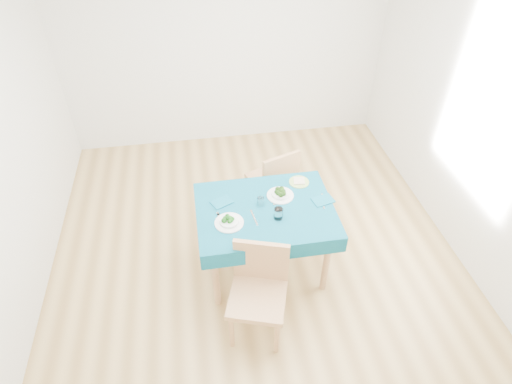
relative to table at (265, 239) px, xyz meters
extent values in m
cube|color=#9F7A42|center=(-0.06, 0.13, -0.39)|extent=(4.00, 4.50, 0.02)
cube|color=silver|center=(-0.06, 2.38, 0.97)|extent=(4.00, 0.02, 2.70)
cube|color=silver|center=(1.94, 0.13, 0.97)|extent=(0.02, 4.50, 2.70)
cube|color=#09526B|center=(0.00, 0.00, 0.00)|extent=(1.19, 0.90, 0.76)
cube|color=tan|center=(-0.18, -0.67, 0.18)|extent=(0.58, 0.60, 1.12)
cube|color=tan|center=(0.21, 0.80, 0.15)|extent=(0.55, 0.58, 1.05)
cube|color=silver|center=(-0.40, -0.07, 0.38)|extent=(0.05, 0.17, 0.00)
cube|color=silver|center=(-0.11, -0.09, 0.38)|extent=(0.04, 0.20, 0.00)
cube|color=silver|center=(0.11, 0.12, 0.38)|extent=(0.08, 0.17, 0.00)
cube|color=silver|center=(0.52, 0.02, 0.38)|extent=(0.05, 0.20, 0.00)
cube|color=#0E5D76|center=(-0.36, 0.14, 0.38)|extent=(0.21, 0.19, 0.01)
cube|color=#0E5D76|center=(0.53, 0.02, 0.38)|extent=(0.21, 0.17, 0.01)
cylinder|color=white|center=(-0.03, 0.06, 0.42)|extent=(0.06, 0.06, 0.08)
cylinder|color=white|center=(0.09, -0.13, 0.43)|extent=(0.08, 0.08, 0.10)
cylinder|color=#A3C962|center=(0.38, 0.31, 0.38)|extent=(0.19, 0.19, 0.01)
cube|color=beige|center=(0.38, 0.31, 0.40)|extent=(0.12, 0.12, 0.02)
camera|label=1|loc=(-0.53, -2.69, 2.89)|focal=30.00mm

